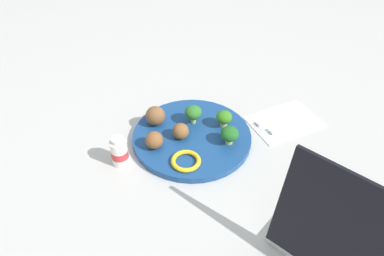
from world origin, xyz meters
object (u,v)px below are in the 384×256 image
object	(u,v)px
napkin	(284,121)
laptop	(376,249)
yogurt_bottle	(119,152)
knife	(278,117)
meatball_back_left	(181,132)
broccoli_floret_front_left	(193,113)
broccoli_floret_mid_right	(230,134)
plate	(192,137)
pepper_ring_center	(186,161)
fork	(287,125)
meatball_mid_left	(155,116)
meatball_far_rim	(154,140)
broccoli_floret_front_right	(223,117)

from	to	relation	value
napkin	laptop	size ratio (longest dim) A/B	0.44
yogurt_bottle	knife	bearing A→B (deg)	-179.15
meatball_back_left	laptop	world-z (taller)	laptop
knife	napkin	bearing A→B (deg)	116.17
broccoli_floret_front_left	laptop	bearing A→B (deg)	108.51
broccoli_floret_mid_right	laptop	size ratio (longest dim) A/B	0.11
plate	yogurt_bottle	distance (m)	0.18
broccoli_floret_mid_right	laptop	bearing A→B (deg)	106.12
broccoli_floret_front_left	knife	distance (m)	0.22
meatball_back_left	pepper_ring_center	distance (m)	0.08
fork	laptop	bearing A→B (deg)	79.92
broccoli_floret_front_left	meatball_back_left	world-z (taller)	broccoli_floret_front_left
broccoli_floret_mid_right	pepper_ring_center	xyz separation A→B (m)	(0.11, 0.02, -0.02)
meatball_mid_left	laptop	distance (m)	0.53
plate	meatball_far_rim	distance (m)	0.10
broccoli_floret_mid_right	fork	bearing A→B (deg)	-174.87
pepper_ring_center	meatball_mid_left	bearing A→B (deg)	-82.20
meatball_far_rim	meatball_mid_left	bearing A→B (deg)	-109.39
knife	yogurt_bottle	size ratio (longest dim) A/B	2.03
broccoli_floret_front_left	meatball_far_rim	size ratio (longest dim) A/B	1.17
broccoli_floret_front_left	pepper_ring_center	world-z (taller)	broccoli_floret_front_left
broccoli_floret_front_right	laptop	world-z (taller)	laptop
yogurt_bottle	meatball_far_rim	bearing A→B (deg)	-176.74
pepper_ring_center	yogurt_bottle	bearing A→B (deg)	-27.88
pepper_ring_center	yogurt_bottle	size ratio (longest dim) A/B	0.91
meatball_far_rim	yogurt_bottle	xyz separation A→B (m)	(0.08, 0.00, -0.00)
plate	fork	world-z (taller)	plate
broccoli_floret_front_left	laptop	size ratio (longest dim) A/B	0.12
meatball_far_rim	knife	distance (m)	0.33
broccoli_floret_mid_right	knife	bearing A→B (deg)	-162.73
fork	yogurt_bottle	world-z (taller)	yogurt_bottle
broccoli_floret_mid_right	meatball_mid_left	size ratio (longest dim) A/B	0.93
broccoli_floret_mid_right	yogurt_bottle	distance (m)	0.25
napkin	laptop	world-z (taller)	laptop
broccoli_floret_mid_right	meatball_mid_left	xyz separation A→B (m)	(0.14, -0.13, -0.00)
meatball_mid_left	meatball_far_rim	size ratio (longest dim) A/B	1.17
broccoli_floret_front_right	napkin	distance (m)	0.17
broccoli_floret_front_right	knife	bearing A→B (deg)	175.65
broccoli_floret_front_right	napkin	world-z (taller)	broccoli_floret_front_right
meatball_mid_left	napkin	bearing A→B (deg)	162.91
plate	meatball_far_rim	world-z (taller)	meatball_far_rim
knife	laptop	world-z (taller)	laptop
fork	meatball_back_left	bearing A→B (deg)	-8.83
broccoli_floret_mid_right	broccoli_floret_front_right	bearing A→B (deg)	-102.32
plate	pepper_ring_center	bearing A→B (deg)	60.43
broccoli_floret_front_left	meatball_far_rim	distance (m)	0.12
laptop	meatball_far_rim	bearing A→B (deg)	-56.51
fork	knife	distance (m)	0.04
plate	meatball_mid_left	distance (m)	0.10
plate	meatball_far_rim	bearing A→B (deg)	5.18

